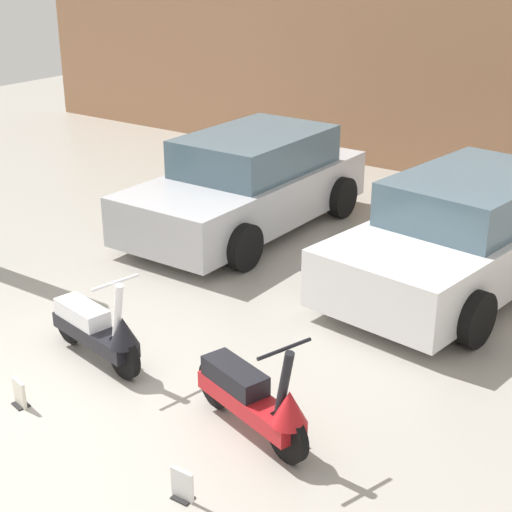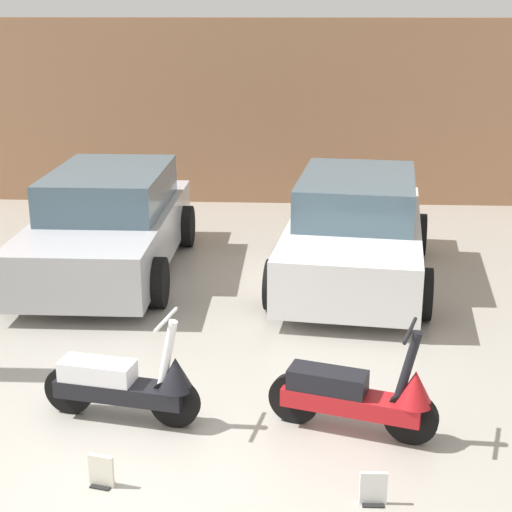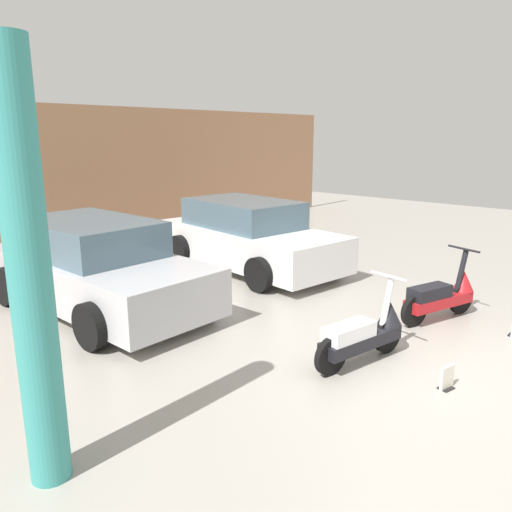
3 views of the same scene
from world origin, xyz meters
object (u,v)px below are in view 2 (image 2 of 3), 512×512
car_rear_left (109,224)px  car_rear_center (355,231)px  scooter_front_right (359,395)px  placard_near_left_scooter (101,473)px  placard_near_right_scooter (373,490)px  scooter_front_left (127,383)px

car_rear_left → car_rear_center: (3.32, -0.14, -0.01)m
scooter_front_right → car_rear_left: car_rear_left is taller
placard_near_left_scooter → scooter_front_right: bearing=23.6°
car_rear_center → placard_near_right_scooter: car_rear_center is taller
car_rear_center → placard_near_left_scooter: 5.42m
scooter_front_left → scooter_front_right: scooter_front_right is taller
scooter_front_right → placard_near_right_scooter: (0.04, -0.99, -0.25)m
scooter_front_right → car_rear_left: (-3.10, 4.17, 0.30)m
scooter_front_right → car_rear_center: size_ratio=0.34×
scooter_front_right → placard_near_left_scooter: bearing=-139.3°
scooter_front_left → placard_near_left_scooter: size_ratio=5.51×
car_rear_left → car_rear_center: 3.33m
car_rear_left → placard_near_right_scooter: 6.07m
scooter_front_left → scooter_front_right: 2.01m
scooter_front_left → car_rear_left: size_ratio=0.35×
scooter_front_right → placard_near_right_scooter: size_ratio=5.49×
scooter_front_left → placard_near_left_scooter: 1.03m
scooter_front_right → placard_near_right_scooter: 1.03m
car_rear_left → scooter_front_left: bearing=15.1°
scooter_front_left → scooter_front_right: size_ratio=1.00×
scooter_front_right → placard_near_left_scooter: scooter_front_right is taller
scooter_front_right → car_rear_center: car_rear_center is taller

